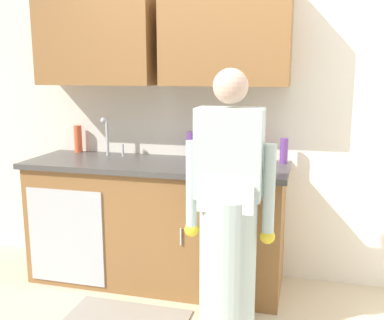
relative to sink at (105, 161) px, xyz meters
name	(u,v)px	position (x,y,z in m)	size (l,w,h in m)	color
kitchen_wall_with_uppers	(218,88)	(0.83, 0.29, 0.55)	(4.80, 0.44, 2.70)	silver
counter_cabinet	(156,225)	(0.41, -0.01, -0.48)	(1.90, 0.62, 0.90)	brown
countertop	(155,165)	(0.41, -0.01, -0.01)	(1.96, 0.66, 0.04)	#474442
sink	(105,161)	(0.00, 0.00, 0.00)	(0.50, 0.36, 0.35)	#B7BABF
person_at_sink	(228,227)	(1.07, -0.59, -0.23)	(0.55, 0.34, 1.62)	white
bottle_water_tall	(284,151)	(1.34, 0.18, 0.11)	(0.06, 0.06, 0.19)	#66388C
bottle_water_short	(78,139)	(-0.34, 0.23, 0.13)	(0.06, 0.06, 0.22)	#E05933
bottle_cleaner_spray	(254,145)	(1.12, 0.21, 0.13)	(0.06, 0.06, 0.24)	#E05933
bottle_dish_liquid	(241,148)	(1.03, 0.19, 0.12)	(0.07, 0.07, 0.20)	#D8D14C
bottle_soap	(192,145)	(0.64, 0.21, 0.12)	(0.08, 0.08, 0.20)	#66388C
cup_by_sink	(223,153)	(0.88, 0.20, 0.07)	(0.08, 0.08, 0.11)	#33478C
knife_on_counter	(240,170)	(1.07, -0.13, 0.02)	(0.24, 0.02, 0.01)	silver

